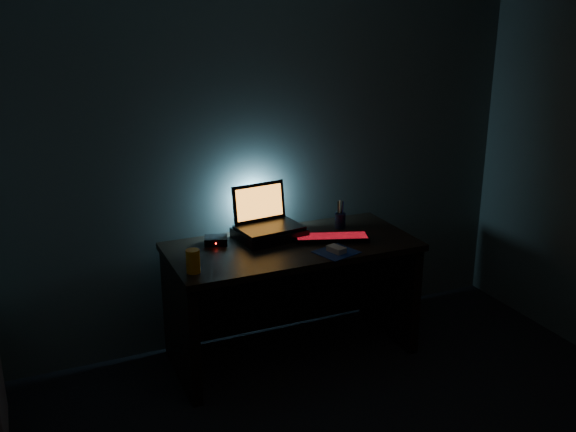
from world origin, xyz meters
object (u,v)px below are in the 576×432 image
at_px(keyboard, 332,238).
at_px(router, 216,240).
at_px(pen_cup, 340,221).
at_px(laptop, 265,217).
at_px(juice_glass, 193,261).
at_px(mouse, 336,249).

relative_size(keyboard, router, 2.90).
bearing_deg(pen_cup, laptop, 173.00).
height_order(juice_glass, router, juice_glass).
bearing_deg(juice_glass, keyboard, 9.50).
distance_m(keyboard, pen_cup, 0.23).
xyz_separation_m(mouse, juice_glass, (-0.84, 0.05, 0.04)).
height_order(laptop, keyboard, laptop).
bearing_deg(mouse, laptop, 104.82).
bearing_deg(mouse, keyboard, 52.80).
bearing_deg(laptop, router, 176.00).
distance_m(mouse, pen_cup, 0.44).
relative_size(mouse, juice_glass, 0.83).
bearing_deg(juice_glass, router, 56.68).
height_order(keyboard, juice_glass, juice_glass).
xyz_separation_m(laptop, router, (-0.33, -0.02, -0.10)).
bearing_deg(laptop, juice_glass, -153.10).
distance_m(mouse, router, 0.73).
xyz_separation_m(pen_cup, router, (-0.83, 0.04, -0.03)).
height_order(keyboard, pen_cup, pen_cup).
bearing_deg(pen_cup, juice_glass, -162.93).
relative_size(laptop, mouse, 3.81).
distance_m(laptop, juice_glass, 0.69).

